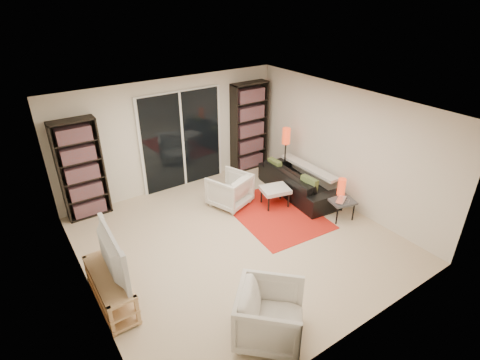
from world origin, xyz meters
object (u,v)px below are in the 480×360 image
Objects in this scene: bookshelf_right at (249,127)px; floor_lamp at (286,142)px; armchair_front at (270,315)px; side_table at (341,201)px; ottoman at (275,190)px; tv_stand at (111,288)px; bookshelf_left at (81,170)px; armchair_back at (230,190)px; sofa at (298,181)px.

floor_lamp is (0.22, -1.08, -0.07)m from bookshelf_right.
armchair_front is 3.21m from side_table.
armchair_front is 0.64× the size of floor_lamp.
armchair_front reaches higher than ottoman.
floor_lamp is at bearing -78.61° from bookshelf_right.
bookshelf_right is 4.98m from tv_stand.
bookshelf_left is 2.85m from armchair_back.
ottoman is at bearing 12.33° from tv_stand.
sofa is 2.41× the size of armchair_front.
ottoman is (3.59, 0.79, 0.08)m from tv_stand.
armchair_front is at bearing -75.20° from bookshelf_left.
floor_lamp is at bearing 87.69° from side_table.
bookshelf_right is 1.84m from sofa.
ottoman is (-0.61, -1.77, -0.71)m from bookshelf_right.
bookshelf_left is 2.68m from tv_stand.
bookshelf_left is 4.21m from floor_lamp.
bookshelf_left reaches higher than side_table.
sofa is (0.10, -1.67, -0.76)m from bookshelf_right.
armchair_front is at bearing -153.27° from side_table.
bookshelf_left is 3.75m from ottoman.
sofa is 1.16m from side_table.
armchair_back is (-1.46, 0.45, 0.05)m from sofa.
ottoman is at bearing 123.73° from armchair_back.
side_table is (0.76, -1.06, 0.01)m from ottoman.
tv_stand is 1.67× the size of armchair_back.
armchair_front reaches higher than side_table.
floor_lamp is (0.11, 0.60, 0.69)m from sofa.
armchair_front is 4.38m from floor_lamp.
bookshelf_right is 1.68× the size of tv_stand.
sofa is 3.63× the size of side_table.
side_table is 1.87m from floor_lamp.
bookshelf_right reaches higher than armchair_back.
bookshelf_left is 3.85m from bookshelf_right.
sofa is at bearing -100.81° from floor_lamp.
bookshelf_right is at bearing -0.00° from bookshelf_left.
tv_stand is 1.50× the size of armchair_front.
ottoman is at bearing 4.51° from armchair_front.
bookshelf_right reaches higher than ottoman.
tv_stand is 2.27m from armchair_front.
sofa is at bearing 142.80° from armchair_back.
armchair_front reaches higher than sofa.
ottoman is at bearing -28.69° from bookshelf_left.
floor_lamp reaches higher than armchair_front.
floor_lamp reaches higher than side_table.
armchair_front is at bearing -122.46° from bookshelf_right.
armchair_back is at bearing -26.25° from bookshelf_left.
bookshelf_left is 3.54× the size of side_table.
bookshelf_left is 2.34× the size of armchair_front.
armchair_front is at bearing -130.11° from ottoman.
bookshelf_right is at bearing -158.17° from armchair_back.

